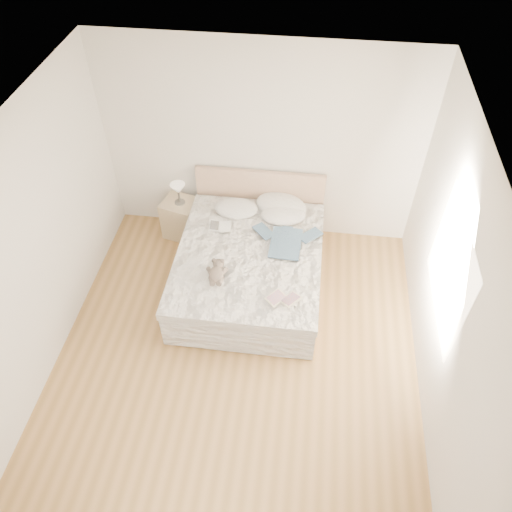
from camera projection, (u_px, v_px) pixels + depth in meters
The scene contains 16 objects.
floor at pixel (236, 360), 5.59m from camera, with size 4.00×4.50×0.00m, color brown.
ceiling at pixel (225, 159), 3.65m from camera, with size 4.00×4.50×0.00m, color white.
wall_back at pixel (261, 145), 6.17m from camera, with size 4.00×0.02×2.70m, color beige.
wall_left at pixel (27, 261), 4.80m from camera, with size 0.02×4.50×2.70m, color beige.
wall_right at pixel (453, 302), 4.44m from camera, with size 0.02×4.50×2.70m, color beige.
window at pixel (450, 270), 4.58m from camera, with size 0.02×1.30×1.10m, color white.
bed at pixel (250, 265), 6.19m from camera, with size 1.72×2.14×1.00m.
nightstand at pixel (182, 218), 6.84m from camera, with size 0.45×0.40×0.56m, color tan.
table_lamp at pixel (178, 190), 6.47m from camera, with size 0.24×0.24×0.30m.
pillow_left at pixel (236, 208), 6.43m from camera, with size 0.56×0.39×0.17m, color silver.
pillow_middle at pixel (281, 205), 6.47m from camera, with size 0.67×0.47×0.20m, color white.
pillow_right at pixel (283, 215), 6.34m from camera, with size 0.57×0.40×0.17m, color silver.
blouse at pixel (286, 243), 6.00m from camera, with size 0.58×0.62×0.02m, color #2E4963, non-canonical shape.
photo_book at pixel (220, 227), 6.20m from camera, with size 0.29×0.20×0.02m, color white.
childrens_book at pixel (283, 299), 5.40m from camera, with size 0.32×0.22×0.02m, color beige.
teddy_bear at pixel (216, 278), 5.58m from camera, with size 0.21×0.30×0.16m, color brown, non-canonical shape.
Camera 1 is at (0.61, -3.00, 4.83)m, focal length 35.00 mm.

